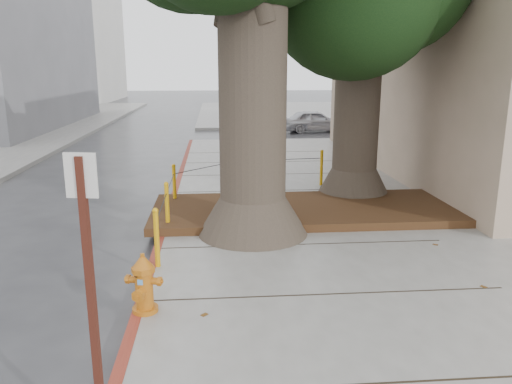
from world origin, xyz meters
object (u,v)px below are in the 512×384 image
car_silver (314,121)px  signpost (91,288)px  car_red (404,123)px  fire_hydrant (144,284)px

car_silver → signpost: bearing=159.0°
signpost → car_red: (10.21, 20.20, -0.94)m
signpost → car_red: size_ratio=0.69×
signpost → car_silver: 22.35m
signpost → car_red: bearing=72.4°
fire_hydrant → car_silver: bearing=87.3°
signpost → car_silver: (6.04, 21.50, -0.95)m
fire_hydrant → car_silver: size_ratio=0.24×
car_silver → car_red: bearing=-112.5°
signpost → car_silver: bearing=83.6°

